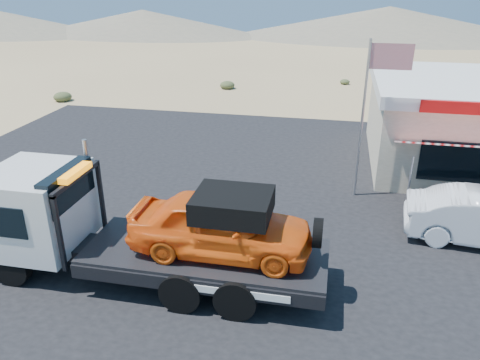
% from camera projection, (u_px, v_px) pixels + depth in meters
% --- Properties ---
extents(ground, '(120.00, 120.00, 0.00)m').
position_uv_depth(ground, '(210.00, 240.00, 15.43)').
color(ground, '#9B8158').
rests_on(ground, ground).
extents(asphalt_lot, '(32.00, 24.00, 0.02)m').
position_uv_depth(asphalt_lot, '(282.00, 205.00, 17.74)').
color(asphalt_lot, black).
rests_on(asphalt_lot, ground).
extents(tow_truck, '(9.50, 2.82, 3.18)m').
position_uv_depth(tow_truck, '(143.00, 225.00, 12.88)').
color(tow_truck, black).
rests_on(tow_truck, asphalt_lot).
extents(flagpole, '(1.55, 0.10, 6.00)m').
position_uv_depth(flagpole, '(371.00, 103.00, 17.04)').
color(flagpole, '#99999E').
rests_on(flagpole, asphalt_lot).
extents(desert_scrub, '(25.55, 33.94, 0.66)m').
position_uv_depth(desert_scrub, '(16.00, 128.00, 25.83)').
color(desert_scrub, '#3D4726').
rests_on(desert_scrub, ground).
extents(distant_hills, '(126.00, 48.00, 4.20)m').
position_uv_depth(distant_hills, '(245.00, 23.00, 65.96)').
color(distant_hills, '#726B59').
rests_on(distant_hills, ground).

